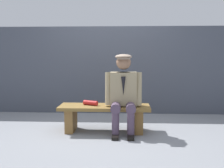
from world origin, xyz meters
TOP-DOWN VIEW (x-y plane):
  - ground_plane at (0.00, 0.00)m, footprint 30.00×30.00m
  - bench at (0.00, 0.00)m, footprint 1.45×0.47m
  - seated_man at (-0.30, 0.06)m, footprint 0.58×0.59m
  - rolled_magazine at (0.23, -0.02)m, footprint 0.25×0.17m
  - stadium_wall at (0.00, -1.40)m, footprint 12.00×0.24m

SIDE VIEW (x-z plane):
  - ground_plane at x=0.00m, z-range 0.00..0.00m
  - bench at x=0.00m, z-range 0.07..0.50m
  - rolled_magazine at x=0.23m, z-range 0.42..0.50m
  - seated_man at x=-0.30m, z-range 0.05..1.30m
  - stadium_wall at x=0.00m, z-range 0.00..1.80m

